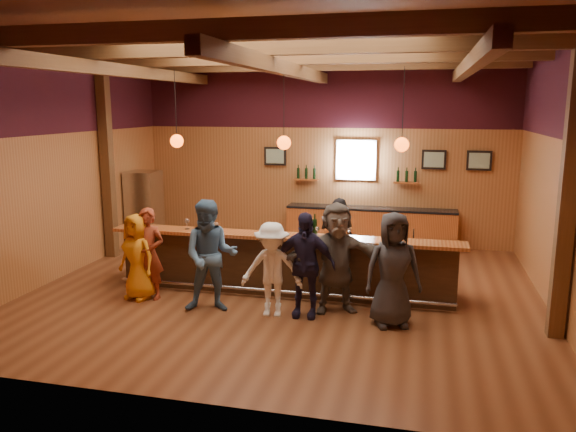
{
  "coord_description": "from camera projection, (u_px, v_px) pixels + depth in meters",
  "views": [
    {
      "loc": [
        2.34,
        -9.47,
        3.34
      ],
      "look_at": [
        0.0,
        0.3,
        1.35
      ],
      "focal_mm": 35.0,
      "sensor_mm": 36.0,
      "label": 1
    }
  ],
  "objects": [
    {
      "name": "glass_a",
      "position": [
        150.0,
        221.0,
        10.38
      ],
      "size": [
        0.08,
        0.08,
        0.18
      ],
      "color": "silver",
      "rests_on": "bar_counter"
    },
    {
      "name": "glass_c",
      "position": [
        214.0,
        224.0,
        10.1
      ],
      "size": [
        0.08,
        0.08,
        0.18
      ],
      "color": "silver",
      "rests_on": "bar_counter"
    },
    {
      "name": "ice_bucket",
      "position": [
        305.0,
        228.0,
        9.76
      ],
      "size": [
        0.23,
        0.23,
        0.25
      ],
      "primitive_type": "cylinder",
      "color": "brown",
      "rests_on": "bar_counter"
    },
    {
      "name": "bottle_a",
      "position": [
        315.0,
        226.0,
        9.81
      ],
      "size": [
        0.08,
        0.08,
        0.37
      ],
      "color": "black",
      "rests_on": "bar_counter"
    },
    {
      "name": "bottle_b",
      "position": [
        336.0,
        228.0,
        9.67
      ],
      "size": [
        0.08,
        0.08,
        0.39
      ],
      "color": "black",
      "rests_on": "bar_counter"
    },
    {
      "name": "glass_g",
      "position": [
        349.0,
        230.0,
        9.52
      ],
      "size": [
        0.09,
        0.09,
        0.2
      ],
      "color": "silver",
      "rests_on": "bar_counter"
    },
    {
      "name": "window",
      "position": [
        356.0,
        160.0,
        13.4
      ],
      "size": [
        0.95,
        0.09,
        0.95
      ],
      "color": "silver",
      "rests_on": "room"
    },
    {
      "name": "bartender",
      "position": [
        338.0,
        238.0,
        10.86
      ],
      "size": [
        0.63,
        0.46,
        1.61
      ],
      "primitive_type": "imported",
      "rotation": [
        0.0,
        0.0,
        3.28
      ],
      "color": "black",
      "rests_on": "ground"
    },
    {
      "name": "back_bar_cabinet",
      "position": [
        370.0,
        227.0,
        13.4
      ],
      "size": [
        4.0,
        0.52,
        0.95
      ],
      "color": "#96441B",
      "rests_on": "ground"
    },
    {
      "name": "glass_e",
      "position": [
        273.0,
        226.0,
        9.9
      ],
      "size": [
        0.08,
        0.08,
        0.19
      ],
      "color": "silver",
      "rests_on": "bar_counter"
    },
    {
      "name": "framed_pictures",
      "position": [
        393.0,
        159.0,
        13.18
      ],
      "size": [
        5.35,
        0.05,
        0.45
      ],
      "color": "black",
      "rests_on": "room"
    },
    {
      "name": "pendant_lights",
      "position": [
        284.0,
        142.0,
        9.69
      ],
      "size": [
        4.24,
        0.24,
        1.37
      ],
      "color": "black",
      "rests_on": "room"
    },
    {
      "name": "glass_b",
      "position": [
        187.0,
        221.0,
        10.24
      ],
      "size": [
        0.09,
        0.09,
        0.2
      ],
      "color": "silver",
      "rests_on": "bar_counter"
    },
    {
      "name": "customer_denim",
      "position": [
        211.0,
        256.0,
        9.13
      ],
      "size": [
        1.05,
        0.9,
        1.85
      ],
      "primitive_type": "imported",
      "rotation": [
        0.0,
        0.0,
        0.25
      ],
      "color": "#46698D",
      "rests_on": "ground"
    },
    {
      "name": "customer_brown",
      "position": [
        336.0,
        258.0,
        9.1
      ],
      "size": [
        1.77,
        1.08,
        1.82
      ],
      "primitive_type": "imported",
      "rotation": [
        0.0,
        0.0,
        0.35
      ],
      "color": "#5E554B",
      "rests_on": "ground"
    },
    {
      "name": "glass_d",
      "position": [
        217.0,
        225.0,
        10.06
      ],
      "size": [
        0.07,
        0.07,
        0.17
      ],
      "color": "silver",
      "rests_on": "bar_counter"
    },
    {
      "name": "wine_shelves",
      "position": [
        355.0,
        178.0,
        13.42
      ],
      "size": [
        3.0,
        0.18,
        0.3
      ],
      "color": "#96441B",
      "rests_on": "room"
    },
    {
      "name": "customer_dark",
      "position": [
        393.0,
        270.0,
        8.51
      ],
      "size": [
        1.0,
        0.81,
        1.77
      ],
      "primitive_type": "imported",
      "rotation": [
        0.0,
        0.0,
        0.32
      ],
      "color": "#2B2A2D",
      "rests_on": "ground"
    },
    {
      "name": "customer_navy",
      "position": [
        304.0,
        265.0,
        8.9
      ],
      "size": [
        1.01,
        0.43,
        1.7
      ],
      "primitive_type": "imported",
      "rotation": [
        0.0,
        0.0,
        0.02
      ],
      "color": "#1E1A35",
      "rests_on": "ground"
    },
    {
      "name": "glass_f",
      "position": [
        317.0,
        229.0,
        9.67
      ],
      "size": [
        0.08,
        0.08,
        0.18
      ],
      "color": "silver",
      "rests_on": "bar_counter"
    },
    {
      "name": "bar_counter",
      "position": [
        287.0,
        262.0,
        10.26
      ],
      "size": [
        6.3,
        1.07,
        1.11
      ],
      "color": "black",
      "rests_on": "ground"
    },
    {
      "name": "room",
      "position": [
        285.0,
        113.0,
        9.65
      ],
      "size": [
        9.04,
        9.0,
        4.52
      ],
      "color": "brown",
      "rests_on": "ground"
    },
    {
      "name": "glass_h",
      "position": [
        405.0,
        234.0,
        9.34
      ],
      "size": [
        0.08,
        0.08,
        0.17
      ],
      "color": "silver",
      "rests_on": "bar_counter"
    },
    {
      "name": "customer_white",
      "position": [
        272.0,
        270.0,
        8.93
      ],
      "size": [
        1.03,
        0.64,
        1.53
      ],
      "primitive_type": "imported",
      "rotation": [
        0.0,
        0.0,
        0.07
      ],
      "color": "white",
      "rests_on": "ground"
    },
    {
      "name": "customer_orange",
      "position": [
        138.0,
        257.0,
        9.73
      ],
      "size": [
        0.85,
        0.69,
        1.51
      ],
      "primitive_type": "imported",
      "rotation": [
        0.0,
        0.0,
        -0.32
      ],
      "color": "orange",
      "rests_on": "ground"
    },
    {
      "name": "stainless_fridge",
      "position": [
        144.0,
        208.0,
        13.46
      ],
      "size": [
        0.7,
        0.7,
        1.8
      ],
      "primitive_type": "cube",
      "color": "silver",
      "rests_on": "ground"
    },
    {
      "name": "customer_redvest",
      "position": [
        149.0,
        254.0,
        9.74
      ],
      "size": [
        0.6,
        0.4,
        1.61
      ],
      "primitive_type": "imported",
      "rotation": [
        0.0,
        0.0,
        -0.02
      ],
      "color": "maroon",
      "rests_on": "ground"
    }
  ]
}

